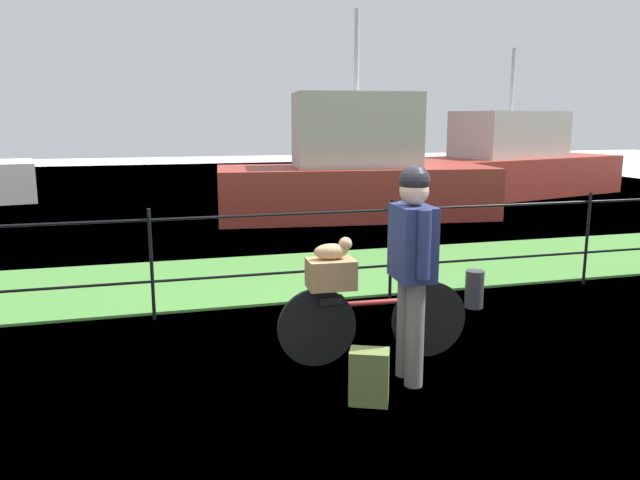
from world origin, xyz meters
The scene contains 12 objects.
ground_plane centered at (0.00, 0.00, 0.00)m, with size 60.00×60.00×0.00m, color beige.
grass_strip centered at (0.00, 3.27, 0.01)m, with size 27.00×2.40×0.03m, color #478438.
harbor_water centered at (0.00, 9.47, 0.00)m, with size 30.00×30.00×0.00m, color #426684.
iron_fence centered at (0.00, 1.91, 0.67)m, with size 18.04×0.04×1.14m.
bicycle_main centered at (0.47, 0.31, 0.35)m, with size 1.64×0.18×0.66m.
wooden_crate centered at (0.12, 0.32, 0.78)m, with size 0.38×0.27×0.24m, color #A87F51.
terrier_dog centered at (0.14, 0.32, 0.97)m, with size 0.32×0.15×0.18m.
cyclist_person centered at (0.61, -0.15, 1.00)m, with size 0.28×0.54×1.68m.
backpack_on_paving centered at (0.18, -0.44, 0.20)m, with size 0.28×0.18×0.40m, color olive.
mooring_bollard centered at (2.06, 1.41, 0.20)m, with size 0.20×0.20×0.41m, color #38383D.
moored_boat_mid centered at (7.98, 10.22, 0.80)m, with size 6.95×4.01×3.81m.
moored_boat_far centered at (2.84, 7.71, 0.91)m, with size 5.79×2.66×4.13m.
Camera 1 is at (-1.27, -4.33, 2.01)m, focal length 34.64 mm.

